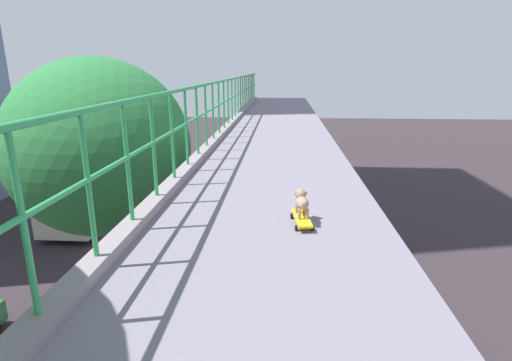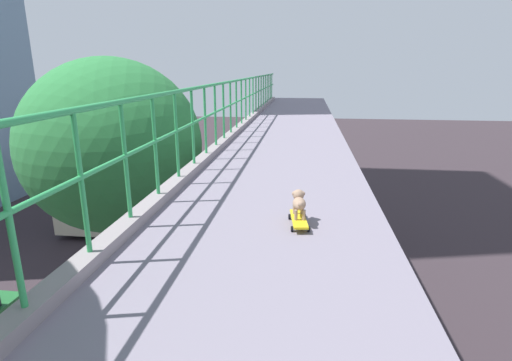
# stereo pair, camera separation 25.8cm
# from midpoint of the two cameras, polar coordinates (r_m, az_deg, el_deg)

# --- Properties ---
(overpass_deck) EXTENTS (2.78, 38.75, 0.44)m
(overpass_deck) POSITION_cam_midpoint_polar(r_m,az_deg,el_deg) (3.83, -1.51, -13.09)
(overpass_deck) COLOR slate
(overpass_deck) RESTS_ON bridge_pier
(green_railing) EXTENTS (0.20, 36.82, 1.34)m
(green_railing) POSITION_cam_midpoint_polar(r_m,az_deg,el_deg) (3.97, -21.30, -5.12)
(green_railing) COLOR gray
(green_railing) RESTS_ON overpass_deck
(city_bus) EXTENTS (2.65, 10.37, 3.25)m
(city_bus) POSITION_cam_midpoint_polar(r_m,az_deg,el_deg) (23.65, -20.73, 0.64)
(city_bus) COLOR beige
(city_bus) RESTS_ON ground
(roadside_tree_mid) EXTENTS (4.00, 4.00, 7.87)m
(roadside_tree_mid) POSITION_cam_midpoint_polar(r_m,az_deg,el_deg) (9.57, -22.12, 4.10)
(roadside_tree_mid) COLOR #483331
(roadside_tree_mid) RESTS_ON ground
(toy_skateboard) EXTENTS (0.24, 0.55, 0.08)m
(toy_skateboard) POSITION_cam_midpoint_polar(r_m,az_deg,el_deg) (4.33, 4.86, -5.44)
(toy_skateboard) COLOR yellow
(toy_skateboard) RESTS_ON overpass_deck
(small_dog) EXTENTS (0.17, 0.35, 0.27)m
(small_dog) POSITION_cam_midpoint_polar(r_m,az_deg,el_deg) (4.33, 4.86, -2.91)
(small_dog) COLOR #9E7E66
(small_dog) RESTS_ON toy_skateboard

